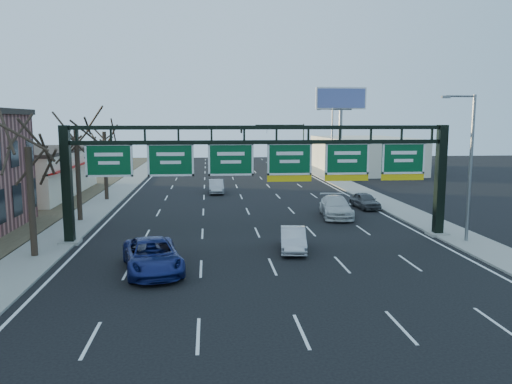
{
  "coord_description": "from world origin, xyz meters",
  "views": [
    {
      "loc": [
        -3.25,
        -22.7,
        7.45
      ],
      "look_at": [
        -0.38,
        6.91,
        3.2
      ],
      "focal_mm": 35.0,
      "sensor_mm": 36.0,
      "label": 1
    }
  ],
  "objects": [
    {
      "name": "car_silver_sedan",
      "position": [
        1.6,
        5.1,
        0.67
      ],
      "size": [
        1.92,
        4.21,
        1.34
      ],
      "primitive_type": "imported",
      "rotation": [
        0.0,
        0.0,
        -0.13
      ],
      "color": "#ABAAAF",
      "rests_on": "ground"
    },
    {
      "name": "lane_markings",
      "position": [
        0.0,
        20.0,
        0.01
      ],
      "size": [
        21.6,
        120.0,
        0.01
      ],
      "primitive_type": "cube",
      "color": "white",
      "rests_on": "ground"
    },
    {
      "name": "ground",
      "position": [
        0.0,
        0.0,
        0.0
      ],
      "size": [
        160.0,
        160.0,
        0.0
      ],
      "primitive_type": "plane",
      "color": "black",
      "rests_on": "ground"
    },
    {
      "name": "streetlight_far",
      "position": [
        12.47,
        40.0,
        5.08
      ],
      "size": [
        2.15,
        0.22,
        9.0
      ],
      "color": "slate",
      "rests_on": "sidewalk_right"
    },
    {
      "name": "car_silver_distant",
      "position": [
        -2.41,
        28.79,
        0.7
      ],
      "size": [
        1.52,
        4.24,
        1.39
      ],
      "primitive_type": "imported",
      "rotation": [
        0.0,
        0.0,
        0.01
      ],
      "color": "#A2A3A7",
      "rests_on": "ground"
    },
    {
      "name": "tree_far",
      "position": [
        -12.8,
        25.0,
        7.48
      ],
      "size": [
        3.6,
        3.6,
        8.86
      ],
      "color": "black",
      "rests_on": "sidewalk_left"
    },
    {
      "name": "billboard_right",
      "position": [
        15.0,
        44.98,
        9.06
      ],
      "size": [
        7.0,
        0.5,
        12.0
      ],
      "color": "slate",
      "rests_on": "ground"
    },
    {
      "name": "car_blue_suv",
      "position": [
        -6.07,
        1.82,
        0.79
      ],
      "size": [
        3.78,
        6.14,
        1.59
      ],
      "primitive_type": "imported",
      "rotation": [
        0.0,
        0.0,
        0.21
      ],
      "color": "navy",
      "rests_on": "ground"
    },
    {
      "name": "streetlight_near",
      "position": [
        12.47,
        6.0,
        5.08
      ],
      "size": [
        2.15,
        0.22,
        9.0
      ],
      "color": "slate",
      "rests_on": "sidewalk_right"
    },
    {
      "name": "car_white_wagon",
      "position": [
        6.66,
        14.88,
        0.79
      ],
      "size": [
        2.81,
        5.68,
        1.59
      ],
      "primitive_type": "imported",
      "rotation": [
        0.0,
        0.0,
        -0.11
      ],
      "color": "silver",
      "rests_on": "ground"
    },
    {
      "name": "building_right_distant",
      "position": [
        20.0,
        50.0,
        2.5
      ],
      "size": [
        12.0,
        20.0,
        5.0
      ],
      "primitive_type": "cube",
      "color": "beige",
      "rests_on": "ground"
    },
    {
      "name": "tree_gantry",
      "position": [
        -12.8,
        5.0,
        7.11
      ],
      "size": [
        3.6,
        3.6,
        8.48
      ],
      "color": "black",
      "rests_on": "sidewalk_left"
    },
    {
      "name": "car_grey_far",
      "position": [
        10.14,
        18.43,
        0.67
      ],
      "size": [
        1.96,
        4.09,
        1.35
      ],
      "primitive_type": "imported",
      "rotation": [
        0.0,
        0.0,
        0.1
      ],
      "color": "#434548",
      "rests_on": "ground"
    },
    {
      "name": "traffic_signal_mast",
      "position": [
        5.69,
        55.0,
        5.5
      ],
      "size": [
        10.16,
        0.54,
        7.0
      ],
      "color": "black",
      "rests_on": "ground"
    },
    {
      "name": "cream_strip",
      "position": [
        -21.48,
        29.0,
        2.36
      ],
      "size": [
        10.9,
        18.4,
        4.7
      ],
      "color": "beige",
      "rests_on": "ground"
    },
    {
      "name": "tree_mid",
      "position": [
        -12.8,
        15.0,
        7.85
      ],
      "size": [
        3.6,
        3.6,
        9.24
      ],
      "color": "black",
      "rests_on": "sidewalk_left"
    },
    {
      "name": "sidewalk_left",
      "position": [
        -12.8,
        20.0,
        0.06
      ],
      "size": [
        3.0,
        120.0,
        0.12
      ],
      "primitive_type": "cube",
      "color": "gray",
      "rests_on": "ground"
    },
    {
      "name": "sidewalk_right",
      "position": [
        12.8,
        20.0,
        0.06
      ],
      "size": [
        3.0,
        120.0,
        0.12
      ],
      "primitive_type": "cube",
      "color": "gray",
      "rests_on": "ground"
    },
    {
      "name": "sign_gantry",
      "position": [
        0.16,
        8.0,
        4.63
      ],
      "size": [
        24.6,
        1.2,
        7.2
      ],
      "color": "black",
      "rests_on": "ground"
    }
  ]
}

